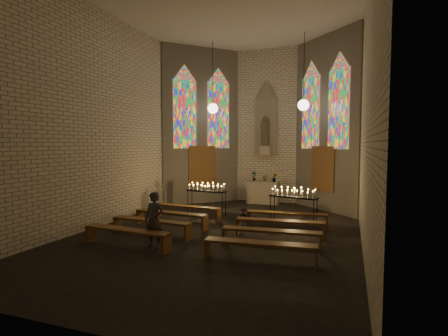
{
  "coord_description": "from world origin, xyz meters",
  "views": [
    {
      "loc": [
        3.64,
        -9.87,
        2.7
      ],
      "look_at": [
        -0.25,
        0.92,
        1.9
      ],
      "focal_mm": 28.0,
      "sensor_mm": 36.0,
      "label": 1
    }
  ],
  "objects_px": {
    "aisle_flower_pot": "(243,214)",
    "votive_stand_right": "(293,194)",
    "altar": "(263,192)",
    "visitor": "(154,220)",
    "votive_stand_left": "(207,189)"
  },
  "relations": [
    {
      "from": "altar",
      "to": "votive_stand_right",
      "type": "xyz_separation_m",
      "value": [
        1.91,
        -3.72,
        0.52
      ]
    },
    {
      "from": "aisle_flower_pot",
      "to": "votive_stand_left",
      "type": "distance_m",
      "value": 1.87
    },
    {
      "from": "votive_stand_left",
      "to": "visitor",
      "type": "xyz_separation_m",
      "value": [
        0.35,
        -4.35,
        -0.27
      ]
    },
    {
      "from": "aisle_flower_pot",
      "to": "visitor",
      "type": "xyz_separation_m",
      "value": [
        -1.28,
        -3.81,
        0.5
      ]
    },
    {
      "from": "altar",
      "to": "aisle_flower_pot",
      "type": "xyz_separation_m",
      "value": [
        0.18,
        -3.71,
        -0.27
      ]
    },
    {
      "from": "altar",
      "to": "visitor",
      "type": "xyz_separation_m",
      "value": [
        -1.1,
        -7.52,
        0.23
      ]
    },
    {
      "from": "visitor",
      "to": "aisle_flower_pot",
      "type": "bearing_deg",
      "value": 72.78
    },
    {
      "from": "votive_stand_left",
      "to": "visitor",
      "type": "bearing_deg",
      "value": -78.75
    },
    {
      "from": "aisle_flower_pot",
      "to": "votive_stand_right",
      "type": "distance_m",
      "value": 1.9
    },
    {
      "from": "altar",
      "to": "visitor",
      "type": "height_order",
      "value": "visitor"
    },
    {
      "from": "aisle_flower_pot",
      "to": "visitor",
      "type": "relative_size",
      "value": 0.32
    },
    {
      "from": "altar",
      "to": "aisle_flower_pot",
      "type": "bearing_deg",
      "value": -87.16
    },
    {
      "from": "altar",
      "to": "visitor",
      "type": "distance_m",
      "value": 7.61
    },
    {
      "from": "altar",
      "to": "votive_stand_right",
      "type": "height_order",
      "value": "votive_stand_right"
    },
    {
      "from": "altar",
      "to": "aisle_flower_pot",
      "type": "distance_m",
      "value": 3.72
    }
  ]
}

